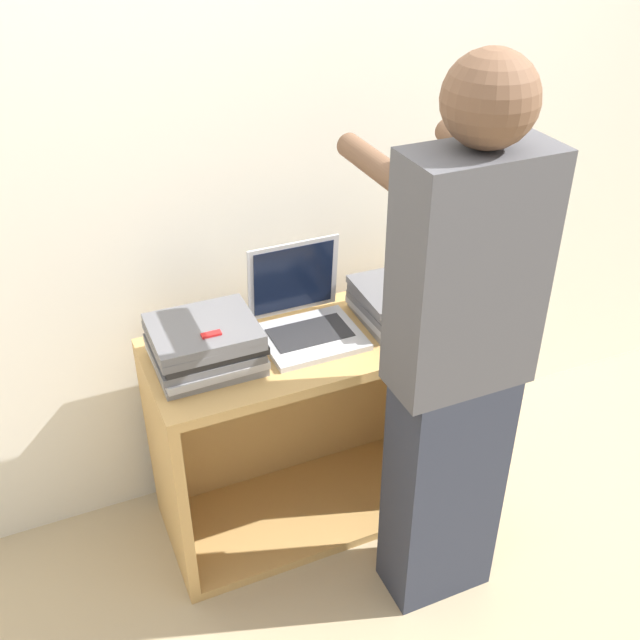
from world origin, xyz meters
TOP-DOWN VIEW (x-y plane):
  - ground_plane at (0.00, 0.00)m, footprint 12.00×12.00m
  - wall_back at (0.00, 0.59)m, footprint 8.00×0.05m
  - cart at (0.00, 0.31)m, footprint 1.10×0.48m
  - laptop_open at (0.00, 0.29)m, footprint 0.32×0.31m
  - laptop_stack_left at (-0.36, 0.24)m, footprint 0.33×0.29m
  - laptop_stack_right at (0.35, 0.24)m, footprint 0.34×0.29m
  - person at (0.26, -0.22)m, footprint 0.40×0.54m
  - inventory_tag at (-0.35, 0.17)m, footprint 0.06×0.02m

SIDE VIEW (x-z plane):
  - ground_plane at x=0.00m, z-range 0.00..0.00m
  - cart at x=0.00m, z-range 0.00..0.79m
  - laptop_open at x=0.00m, z-range 0.70..0.99m
  - laptop_stack_right at x=0.35m, z-range 0.79..0.91m
  - laptop_stack_left at x=-0.36m, z-range 0.79..0.94m
  - person at x=0.26m, z-range 0.02..1.81m
  - inventory_tag at x=-0.35m, z-range 0.94..0.95m
  - wall_back at x=0.00m, z-range 0.00..2.40m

